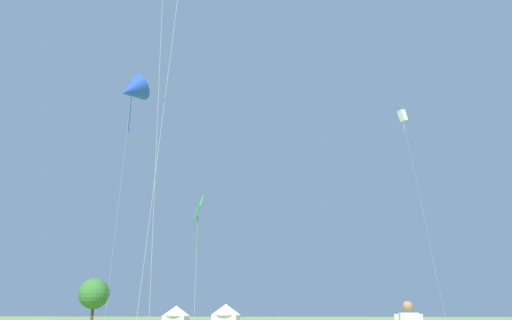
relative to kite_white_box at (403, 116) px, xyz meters
name	(u,v)px	position (x,y,z in m)	size (l,w,h in m)	color
kite_white_box	(403,116)	(0.00, 0.00, 0.00)	(2.96, 2.23, 26.50)	white
kite_green_diamond	(198,211)	(-20.31, -24.90, -16.83)	(1.04, 3.48, 9.99)	green
kite_blue_delta	(132,90)	(-29.75, -16.47, -2.39)	(4.42, 4.44, 25.01)	blue
festival_tent_right	(176,314)	(-30.59, 6.79, -24.24)	(3.72, 3.72, 2.42)	white
festival_tent_center	(226,313)	(-23.82, 6.79, -24.13)	(4.03, 4.03, 2.62)	white
tree_distant_left	(94,294)	(-45.32, 13.19, -21.31)	(4.59, 4.59, 6.58)	brown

